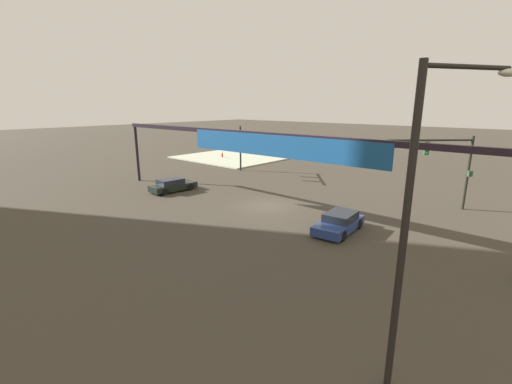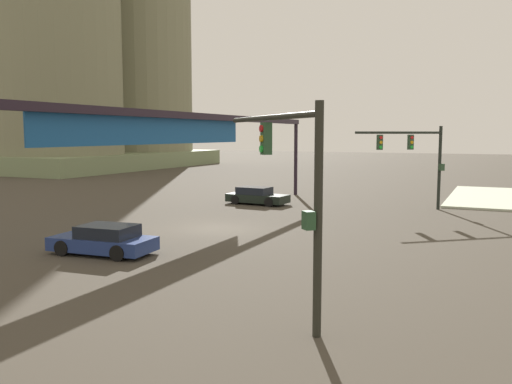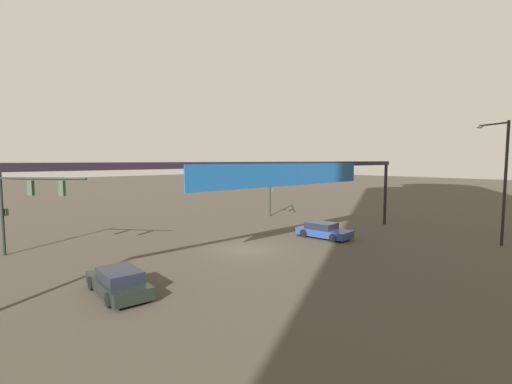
% 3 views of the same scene
% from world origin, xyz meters
% --- Properties ---
extents(ground_plane, '(237.56, 237.56, 0.00)m').
position_xyz_m(ground_plane, '(0.00, 0.00, 0.00)').
color(ground_plane, '#3E382E').
extents(sidewalk_corner, '(15.00, 11.87, 0.15)m').
position_xyz_m(sidewalk_corner, '(20.57, -15.69, 0.07)').
color(sidewalk_corner, beige).
rests_on(sidewalk_corner, ground).
extents(traffic_signal_near_corner, '(3.88, 5.04, 5.42)m').
position_xyz_m(traffic_signal_near_corner, '(11.24, -8.35, 3.78)').
color(traffic_signal_near_corner, black).
rests_on(traffic_signal_near_corner, ground).
extents(traffic_signal_opposite_side, '(5.09, 4.74, 5.69)m').
position_xyz_m(traffic_signal_opposite_side, '(-10.92, -8.24, 3.93)').
color(traffic_signal_opposite_side, black).
rests_on(traffic_signal_opposite_side, ground).
extents(streetlamp_curved_arm, '(1.76, 2.59, 8.94)m').
position_xyz_m(streetlamp_curved_arm, '(-14.43, 11.60, 5.19)').
color(streetlamp_curved_arm, black).
rests_on(streetlamp_curved_arm, ground).
extents(overhead_sign_gantry, '(33.24, 0.43, 6.05)m').
position_xyz_m(overhead_sign_gantry, '(-0.61, 1.86, 5.28)').
color(overhead_sign_gantry, black).
rests_on(overhead_sign_gantry, ground).
extents(sedan_car_approaching, '(2.23, 4.40, 1.21)m').
position_xyz_m(sedan_car_approaching, '(-7.09, 1.41, 0.57)').
color(sedan_car_approaching, navy).
rests_on(sedan_car_approaching, ground).
extents(sedan_car_waiting_far, '(2.09, 4.43, 1.21)m').
position_xyz_m(sedan_car_waiting_far, '(9.77, 2.23, 0.57)').
color(sedan_car_waiting_far, black).
rests_on(sedan_car_waiting_far, ground).
extents(fire_hydrant_on_curb, '(0.33, 0.22, 0.71)m').
position_xyz_m(fire_hydrant_on_curb, '(21.39, -15.05, 0.49)').
color(fire_hydrant_on_curb, red).
rests_on(fire_hydrant_on_curb, sidewalk_corner).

